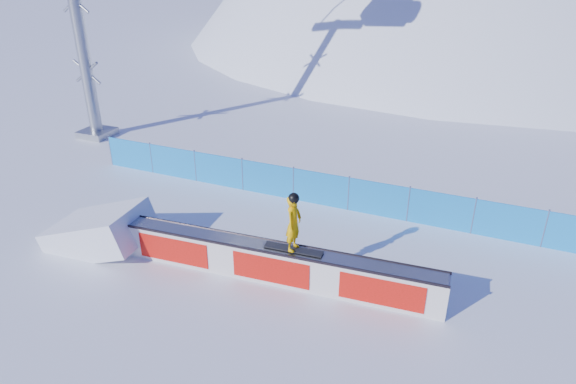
% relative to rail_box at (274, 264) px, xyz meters
% --- Properties ---
extents(ground, '(160.00, 160.00, 0.00)m').
position_rel_rail_box_xyz_m(ground, '(1.62, 0.14, -0.53)').
color(ground, white).
rests_on(ground, ground).
extents(snow_hill, '(64.00, 64.00, 64.00)m').
position_rel_rail_box_xyz_m(snow_hill, '(1.62, 42.14, -18.53)').
color(snow_hill, silver).
rests_on(snow_hill, ground).
extents(safety_fence, '(22.05, 0.05, 1.30)m').
position_rel_rail_box_xyz_m(safety_fence, '(1.62, 4.64, 0.08)').
color(safety_fence, '#1382D7').
rests_on(safety_fence, ground).
extents(rail_box, '(8.91, 1.24, 1.07)m').
position_rel_rail_box_xyz_m(rail_box, '(0.00, 0.00, 0.00)').
color(rail_box, silver).
rests_on(rail_box, ground).
extents(snow_ramp, '(3.16, 2.10, 1.89)m').
position_rel_rail_box_xyz_m(snow_ramp, '(-5.54, -0.39, -0.53)').
color(snow_ramp, white).
rests_on(snow_ramp, ground).
extents(snowboarder, '(1.57, 0.57, 1.62)m').
position_rel_rail_box_xyz_m(snowboarder, '(0.53, 0.04, 1.34)').
color(snowboarder, black).
rests_on(snowboarder, rail_box).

